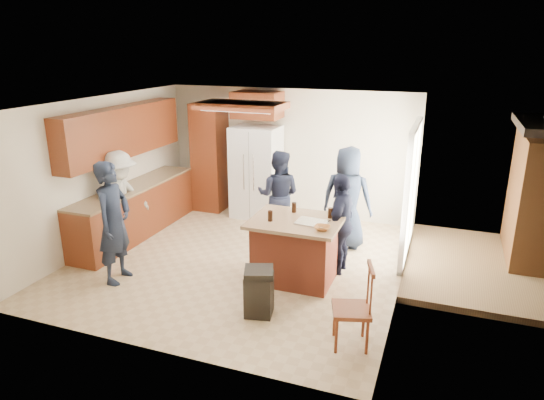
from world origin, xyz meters
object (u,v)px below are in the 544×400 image
(kitchen_island, at_px, (295,249))
(spindle_chair, at_px, (353,310))
(person_front_left, at_px, (114,223))
(person_side_right, at_px, (341,224))
(person_behind_right, at_px, (347,198))
(person_behind_left, at_px, (278,195))
(refrigerator, at_px, (256,172))
(person_counter, at_px, (120,200))
(trash_bin, at_px, (259,291))

(kitchen_island, bearing_deg, spindle_chair, -50.47)
(person_front_left, relative_size, person_side_right, 1.17)
(spindle_chair, bearing_deg, person_behind_right, 103.55)
(person_front_left, bearing_deg, person_behind_left, -39.91)
(refrigerator, relative_size, kitchen_island, 1.41)
(person_behind_left, height_order, kitchen_island, person_behind_left)
(person_counter, relative_size, refrigerator, 0.93)
(person_side_right, relative_size, person_counter, 0.92)
(person_behind_left, bearing_deg, trash_bin, 97.74)
(person_side_right, relative_size, trash_bin, 2.43)
(person_behind_left, relative_size, person_side_right, 1.04)
(person_front_left, distance_m, person_counter, 1.23)
(trash_bin, relative_size, spindle_chair, 0.63)
(kitchen_island, height_order, spindle_chair, spindle_chair)
(trash_bin, height_order, spindle_chair, spindle_chair)
(person_side_right, bearing_deg, person_behind_left, -120.40)
(kitchen_island, bearing_deg, person_behind_right, 73.69)
(person_front_left, height_order, person_behind_right, person_front_left)
(person_front_left, relative_size, person_behind_left, 1.13)
(refrigerator, xyz_separation_m, trash_bin, (1.43, -3.48, -0.58))
(trash_bin, bearing_deg, person_front_left, 175.51)
(spindle_chair, bearing_deg, person_behind_left, 124.06)
(refrigerator, xyz_separation_m, kitchen_island, (1.57, -2.40, -0.43))
(person_front_left, height_order, spindle_chair, person_front_left)
(trash_bin, bearing_deg, person_behind_left, 104.03)
(person_behind_left, relative_size, refrigerator, 0.88)
(person_behind_right, bearing_deg, kitchen_island, 74.92)
(person_side_right, bearing_deg, trash_bin, -18.26)
(spindle_chair, bearing_deg, person_counter, 160.78)
(trash_bin, bearing_deg, person_behind_right, 77.41)
(refrigerator, distance_m, spindle_chair, 4.62)
(person_behind_right, xyz_separation_m, refrigerator, (-2.00, 0.93, 0.03))
(person_front_left, distance_m, refrigerator, 3.41)
(person_behind_right, relative_size, spindle_chair, 1.74)
(kitchen_island, bearing_deg, refrigerator, 123.29)
(person_front_left, bearing_deg, trash_bin, -99.16)
(person_side_right, xyz_separation_m, trash_bin, (-0.69, -1.58, -0.45))
(person_front_left, xyz_separation_m, trash_bin, (2.29, -0.18, -0.57))
(person_counter, xyz_separation_m, refrigerator, (1.52, 2.27, 0.07))
(person_front_left, bearing_deg, person_behind_right, -54.92)
(person_front_left, xyz_separation_m, spindle_chair, (3.53, -0.44, -0.44))
(person_behind_right, distance_m, spindle_chair, 2.92)
(person_behind_left, bearing_deg, person_side_right, 138.07)
(person_front_left, bearing_deg, person_counter, 28.36)
(person_side_right, distance_m, kitchen_island, 0.79)
(person_side_right, relative_size, spindle_chair, 1.54)
(person_behind_right, bearing_deg, spindle_chair, 104.78)
(person_behind_right, xyz_separation_m, person_side_right, (0.12, -0.98, -0.10))
(person_behind_right, distance_m, kitchen_island, 1.58)
(refrigerator, relative_size, spindle_chair, 1.81)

